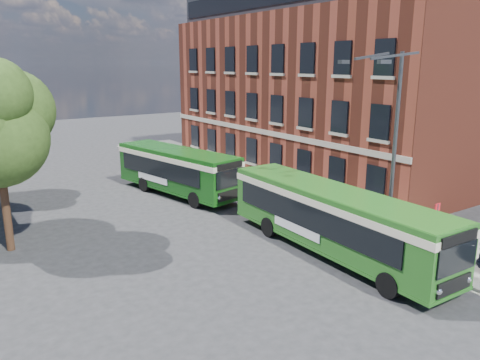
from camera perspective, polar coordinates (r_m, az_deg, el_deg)
ground at (r=21.74m, az=4.50°, el=-8.99°), size 120.00×120.00×0.00m
pavement at (r=31.77m, az=5.44°, el=-1.38°), size 6.00×48.00×0.15m
kerb_line at (r=30.01m, az=0.92°, el=-2.38°), size 0.12×48.00×0.01m
brick_office at (r=38.32m, az=10.08°, el=11.55°), size 12.10×26.00×14.20m
street_lamp at (r=22.38m, az=17.76°, el=3.85°), size 2.96×2.38×9.00m
bus_stop_sign at (r=22.54m, az=22.73°, el=-5.14°), size 0.35×0.08×2.52m
bus_front at (r=21.57m, az=11.27°, el=-4.22°), size 2.89×12.39×3.02m
bus_rear at (r=31.06m, az=-7.67°, el=1.53°), size 4.46×10.34×3.02m
pedestrian_a at (r=23.08m, az=18.72°, el=-5.61°), size 0.76×0.70×1.75m
pedestrian_b at (r=22.39m, az=25.89°, el=-7.11°), size 0.82×0.66×1.60m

